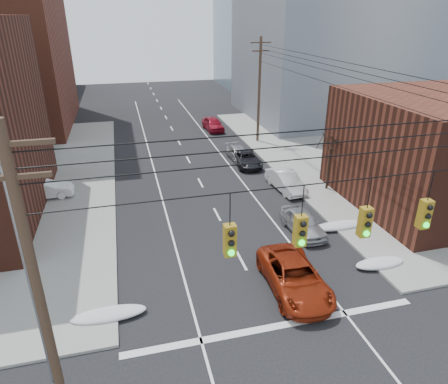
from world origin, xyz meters
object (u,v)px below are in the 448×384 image
lot_car_a (45,190)px  lot_car_b (1,179)px  parked_car_d (239,153)px  parked_car_f (213,125)px  parked_car_a (303,222)px  parked_car_b (286,181)px  parked_car_c (247,159)px  red_pickup (294,277)px  parked_car_e (213,124)px

lot_car_a → lot_car_b: lot_car_a is taller
parked_car_d → lot_car_a: (-16.93, -5.18, 0.22)m
parked_car_f → lot_car_b: lot_car_b is taller
parked_car_a → parked_car_b: (1.60, 6.72, 0.04)m
parked_car_c → parked_car_b: bearing=-74.9°
parked_car_a → parked_car_f: parked_car_a is taller
red_pickup → lot_car_b: bearing=136.3°
red_pickup → parked_car_b: bearing=71.3°
parked_car_a → lot_car_b: 24.36m
parked_car_e → lot_car_a: bearing=-139.9°
parked_car_b → parked_car_e: (-1.60, 19.08, 0.03)m
parked_car_b → parked_car_e: size_ratio=1.00×
parked_car_d → parked_car_f: parked_car_f is taller
parked_car_b → parked_car_d: parked_car_b is taller
red_pickup → parked_car_a: red_pickup is taller
parked_car_a → lot_car_b: bearing=145.1°
lot_car_a → parked_car_b: bearing=-101.0°
lot_car_b → red_pickup: bearing=-134.7°
parked_car_d → lot_car_a: bearing=-165.5°
parked_car_a → parked_car_b: bearing=73.5°
red_pickup → parked_car_b: 12.90m
parked_car_d → parked_car_e: size_ratio=0.91×
parked_car_f → parked_car_e: bearing=-86.5°
parked_car_a → parked_car_b: 6.91m
parked_car_b → parked_car_a: bearing=-108.4°
parked_car_f → parked_car_c: bearing=-85.2°
parked_car_a → parked_car_f: (0.00, 25.87, -0.08)m
red_pickup → parked_car_c: red_pickup is taller
parked_car_a → lot_car_b: (-20.72, 12.81, 0.10)m
parked_car_e → parked_car_f: (0.00, 0.07, -0.15)m
parked_car_b → parked_car_e: bearing=89.8°
red_pickup → parked_car_f: size_ratio=1.46×
parked_car_a → parked_car_f: size_ratio=1.09×
parked_car_a → red_pickup: bearing=-122.0°
parked_car_b → lot_car_b: (-22.32, 6.09, 0.05)m
lot_car_b → parked_car_e: bearing=-57.0°
parked_car_b → lot_car_a: bearing=166.2°
red_pickup → parked_car_e: (2.95, 31.15, -0.00)m
parked_car_c → lot_car_a: size_ratio=1.13×
parked_car_e → lot_car_a: parked_car_e is taller
parked_car_c → parked_car_d: size_ratio=1.11×
red_pickup → lot_car_b: (-17.77, 18.16, 0.03)m
lot_car_a → red_pickup: bearing=-139.1°
parked_car_a → parked_car_f: 25.87m
parked_car_c → lot_car_a: (-17.21, -3.35, 0.18)m
parked_car_b → parked_car_e: parked_car_e is taller
parked_car_f → lot_car_b: 24.49m
parked_car_a → parked_car_c: size_ratio=0.90×
parked_car_e → lot_car_b: (-20.72, -12.99, 0.03)m
lot_car_b → parked_car_a: bearing=-120.8°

